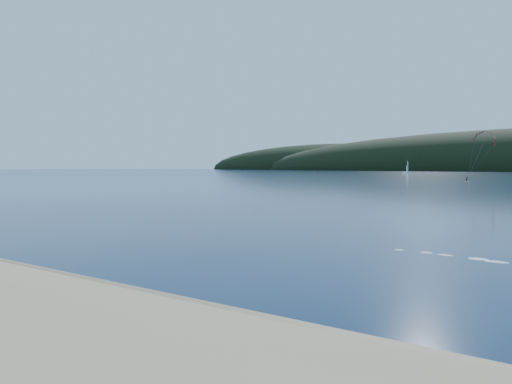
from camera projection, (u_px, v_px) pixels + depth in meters
ground at (47, 319)px, 20.80m from camera, size 1800.00×1800.00×0.00m
wet_sand at (131, 296)px, 24.45m from camera, size 220.00×2.50×0.10m
kitesurfer_far at (484, 143)px, 193.11m from camera, size 12.14×7.07×18.60m
sailboat at (407, 172)px, 423.31m from camera, size 8.05×5.30×11.70m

